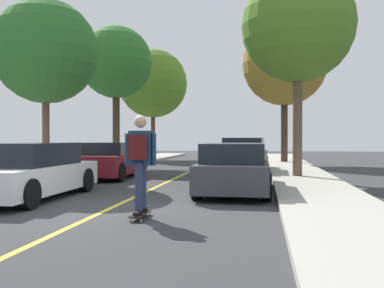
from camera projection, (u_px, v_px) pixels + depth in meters
ground at (109, 209)px, 8.76m from camera, size 80.00×80.00×0.00m
sidewalk_right at (338, 212)px, 8.02m from camera, size 2.15×56.00×0.14m
center_line at (157, 187)px, 12.70m from camera, size 0.12×39.20×0.01m
parked_car_left_nearest at (30, 172)px, 10.20m from camera, size 1.88×4.33×1.35m
parked_car_left_near at (111, 160)px, 15.67m from camera, size 1.90×4.19×1.31m
parked_car_right_nearest at (235, 168)px, 11.34m from camera, size 1.85×4.44×1.33m
parked_car_right_near at (245, 156)px, 17.61m from camera, size 1.97×4.67×1.48m
street_tree_left_nearest at (46, 52)px, 14.75m from camera, size 3.62×3.62×6.15m
street_tree_left_near at (116, 63)px, 21.86m from camera, size 3.72×3.72×7.11m
street_tree_left_far at (153, 84)px, 29.25m from camera, size 4.73×4.73×7.46m
street_tree_right_nearest at (298, 26)px, 14.83m from camera, size 3.94×3.94×7.23m
street_tree_right_near at (285, 64)px, 23.70m from camera, size 4.70×4.70×7.85m
fire_hydrant at (75, 164)px, 16.13m from camera, size 0.20×0.20×0.70m
skateboard at (141, 214)px, 7.71m from camera, size 0.25×0.85×0.10m
skateboarder at (140, 157)px, 7.66m from camera, size 0.58×0.70×1.77m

